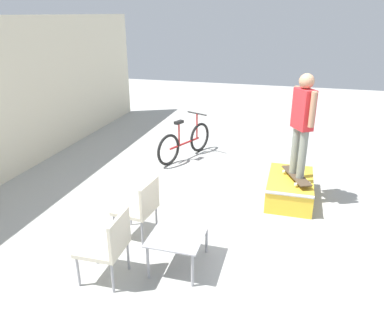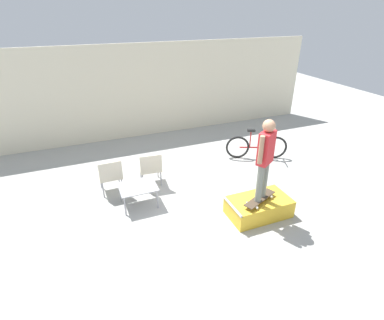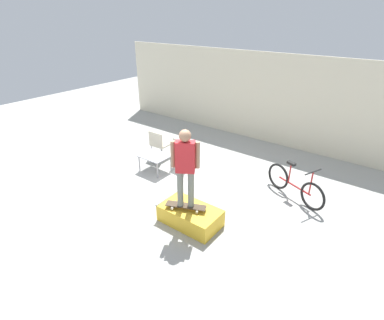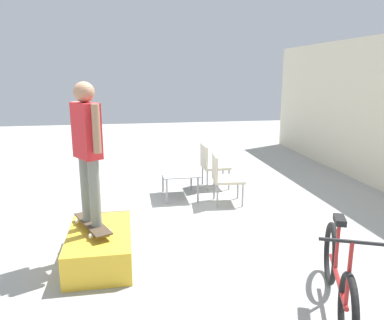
{
  "view_description": "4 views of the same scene",
  "coord_description": "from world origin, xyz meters",
  "px_view_note": "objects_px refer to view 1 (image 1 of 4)",
  "views": [
    {
      "loc": [
        -5.09,
        -0.54,
        3.04
      ],
      "look_at": [
        -0.02,
        0.87,
        0.96
      ],
      "focal_mm": 35.0,
      "sensor_mm": 36.0,
      "label": 1
    },
    {
      "loc": [
        -2.22,
        -4.89,
        3.98
      ],
      "look_at": [
        -0.03,
        0.58,
        0.94
      ],
      "focal_mm": 28.0,
      "sensor_mm": 36.0,
      "label": 2
    },
    {
      "loc": [
        4.21,
        -4.77,
        4.14
      ],
      "look_at": [
        0.19,
        0.54,
        0.83
      ],
      "focal_mm": 28.0,
      "sensor_mm": 36.0,
      "label": 3
    },
    {
      "loc": [
        5.37,
        -0.23,
        2.27
      ],
      "look_at": [
        0.07,
        0.7,
        1.01
      ],
      "focal_mm": 35.0,
      "sensor_mm": 36.0,
      "label": 4
    }
  ],
  "objects_px": {
    "coffee_table": "(179,236)",
    "patio_chair_left": "(109,243)",
    "skate_ramp_box": "(290,188)",
    "skateboard_on_ramp": "(296,176)",
    "patio_chair_right": "(140,206)",
    "bicycle": "(185,142)",
    "person_skater": "(303,118)"
  },
  "relations": [
    {
      "from": "coffee_table",
      "to": "patio_chair_right",
      "type": "distance_m",
      "value": 0.86
    },
    {
      "from": "patio_chair_left",
      "to": "bicycle",
      "type": "bearing_deg",
      "value": -176.89
    },
    {
      "from": "patio_chair_left",
      "to": "patio_chair_right",
      "type": "distance_m",
      "value": 0.96
    },
    {
      "from": "skateboard_on_ramp",
      "to": "patio_chair_left",
      "type": "xyz_separation_m",
      "value": [
        -2.7,
        2.1,
        0.03
      ]
    },
    {
      "from": "skateboard_on_ramp",
      "to": "patio_chair_right",
      "type": "height_order",
      "value": "patio_chair_right"
    },
    {
      "from": "skateboard_on_ramp",
      "to": "bicycle",
      "type": "xyz_separation_m",
      "value": [
        1.48,
        2.4,
        -0.11
      ]
    },
    {
      "from": "patio_chair_left",
      "to": "person_skater",
      "type": "bearing_deg",
      "value": 141.13
    },
    {
      "from": "skate_ramp_box",
      "to": "skateboard_on_ramp",
      "type": "bearing_deg",
      "value": -122.92
    },
    {
      "from": "coffee_table",
      "to": "patio_chair_left",
      "type": "bearing_deg",
      "value": 124.11
    },
    {
      "from": "skate_ramp_box",
      "to": "patio_chair_right",
      "type": "relative_size",
      "value": 1.5
    },
    {
      "from": "skate_ramp_box",
      "to": "person_skater",
      "type": "relative_size",
      "value": 0.78
    },
    {
      "from": "patio_chair_right",
      "to": "bicycle",
      "type": "xyz_separation_m",
      "value": [
        3.22,
        0.3,
        -0.14
      ]
    },
    {
      "from": "person_skater",
      "to": "bicycle",
      "type": "distance_m",
      "value": 3.03
    },
    {
      "from": "skateboard_on_ramp",
      "to": "patio_chair_left",
      "type": "distance_m",
      "value": 3.42
    },
    {
      "from": "skateboard_on_ramp",
      "to": "patio_chair_right",
      "type": "bearing_deg",
      "value": 106.32
    },
    {
      "from": "person_skater",
      "to": "bicycle",
      "type": "relative_size",
      "value": 1.02
    },
    {
      "from": "skateboard_on_ramp",
      "to": "patio_chair_left",
      "type": "relative_size",
      "value": 0.99
    },
    {
      "from": "skateboard_on_ramp",
      "to": "coffee_table",
      "type": "distance_m",
      "value": 2.62
    },
    {
      "from": "patio_chair_right",
      "to": "bicycle",
      "type": "relative_size",
      "value": 0.53
    },
    {
      "from": "bicycle",
      "to": "skate_ramp_box",
      "type": "bearing_deg",
      "value": -98.78
    },
    {
      "from": "skateboard_on_ramp",
      "to": "patio_chair_right",
      "type": "xyz_separation_m",
      "value": [
        -1.74,
        2.1,
        0.03
      ]
    },
    {
      "from": "skateboard_on_ramp",
      "to": "skate_ramp_box",
      "type": "bearing_deg",
      "value": 33.72
    },
    {
      "from": "patio_chair_left",
      "to": "patio_chair_right",
      "type": "height_order",
      "value": "same"
    },
    {
      "from": "skateboard_on_ramp",
      "to": "bicycle",
      "type": "bearing_deg",
      "value": 35.07
    },
    {
      "from": "patio_chair_left",
      "to": "patio_chair_right",
      "type": "relative_size",
      "value": 1.0
    },
    {
      "from": "skate_ramp_box",
      "to": "patio_chair_left",
      "type": "height_order",
      "value": "patio_chair_left"
    },
    {
      "from": "patio_chair_left",
      "to": "bicycle",
      "type": "distance_m",
      "value": 4.19
    },
    {
      "from": "person_skater",
      "to": "skateboard_on_ramp",
      "type": "bearing_deg",
      "value": 103.04
    },
    {
      "from": "skate_ramp_box",
      "to": "person_skater",
      "type": "height_order",
      "value": "person_skater"
    },
    {
      "from": "coffee_table",
      "to": "patio_chair_right",
      "type": "xyz_separation_m",
      "value": [
        0.48,
        0.71,
        0.08
      ]
    },
    {
      "from": "patio_chair_left",
      "to": "bicycle",
      "type": "xyz_separation_m",
      "value": [
        4.18,
        0.3,
        -0.14
      ]
    },
    {
      "from": "person_skater",
      "to": "coffee_table",
      "type": "distance_m",
      "value": 2.82
    }
  ]
}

